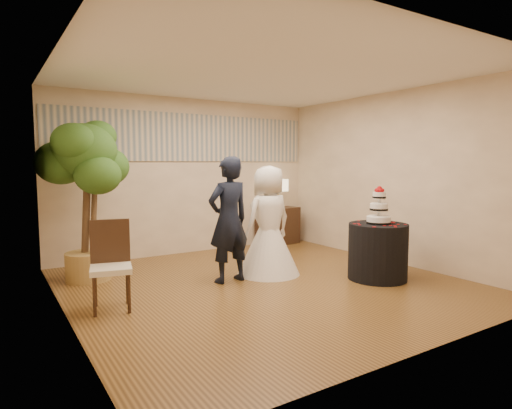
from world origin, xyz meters
TOP-DOWN VIEW (x-y plane):
  - floor at (0.00, 0.00)m, footprint 5.00×5.00m
  - ceiling at (0.00, 0.00)m, footprint 5.00×5.00m
  - wall_back at (0.00, 2.50)m, footprint 5.00×0.06m
  - wall_front at (0.00, -2.50)m, footprint 5.00×0.06m
  - wall_left at (-2.50, 0.00)m, footprint 0.06×5.00m
  - wall_right at (2.50, 0.00)m, footprint 0.06×5.00m
  - mural_border at (0.00, 2.48)m, footprint 4.90×0.02m
  - groom at (-0.36, 0.37)m, footprint 0.67×0.48m
  - bride at (0.33, 0.42)m, footprint 1.01×1.01m
  - cake_table at (1.48, -0.64)m, footprint 1.04×1.04m
  - wedding_cake at (1.48, -0.64)m, footprint 0.34×0.34m
  - console at (1.81, 2.27)m, footprint 0.93×0.48m
  - table_lamp at (1.81, 2.27)m, footprint 0.29×0.29m
  - ficus_tree at (-1.99, 1.50)m, footprint 1.15×1.15m
  - side_chair at (-2.03, 0.06)m, footprint 0.55×0.57m

SIDE VIEW (x-z plane):
  - floor at x=0.00m, z-range 0.00..0.00m
  - console at x=1.81m, z-range 0.00..0.74m
  - cake_table at x=1.48m, z-range 0.00..0.79m
  - side_chair at x=-2.03m, z-range 0.00..1.00m
  - bride at x=0.33m, z-range 0.00..1.61m
  - groom at x=-0.36m, z-range 0.00..1.73m
  - table_lamp at x=1.81m, z-range 0.74..1.32m
  - wedding_cake at x=1.48m, z-range 0.79..1.32m
  - ficus_tree at x=-1.99m, z-range 0.00..2.30m
  - wall_back at x=0.00m, z-range 0.00..2.80m
  - wall_front at x=0.00m, z-range 0.00..2.80m
  - wall_left at x=-2.50m, z-range 0.00..2.80m
  - wall_right at x=2.50m, z-range 0.00..2.80m
  - mural_border at x=0.00m, z-range 1.68..2.52m
  - ceiling at x=0.00m, z-range 2.80..2.80m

